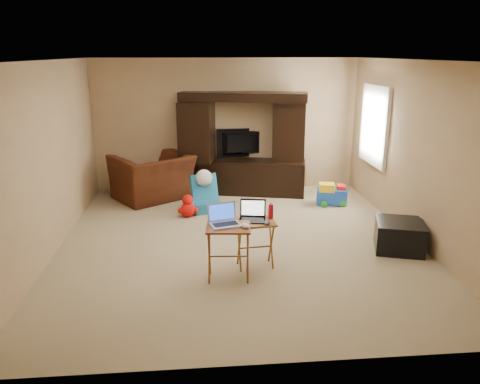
{
  "coord_description": "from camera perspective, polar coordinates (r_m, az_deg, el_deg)",
  "views": [
    {
      "loc": [
        -0.54,
        -6.17,
        2.6
      ],
      "look_at": [
        0.0,
        -0.2,
        0.8
      ],
      "focal_mm": 35.0,
      "sensor_mm": 36.0,
      "label": 1
    }
  ],
  "objects": [
    {
      "name": "mouse_right",
      "position": [
        5.65,
        3.38,
        -3.72
      ],
      "size": [
        0.1,
        0.14,
        0.05
      ],
      "primitive_type": "ellipsoid",
      "rotation": [
        0.0,
        0.0,
        -0.2
      ],
      "color": "#3A393E",
      "rests_on": "tray_table_right"
    },
    {
      "name": "laptop_right",
      "position": [
        5.72,
        1.5,
        -2.4
      ],
      "size": [
        0.36,
        0.32,
        0.24
      ],
      "primitive_type": "cube",
      "rotation": [
        0.0,
        0.0,
        -0.18
      ],
      "color": "black",
      "rests_on": "tray_table_right"
    },
    {
      "name": "wall_left",
      "position": [
        6.62,
        -22.32,
        3.67
      ],
      "size": [
        0.0,
        5.5,
        5.5
      ],
      "primitive_type": "plane",
      "rotation": [
        1.57,
        0.0,
        1.57
      ],
      "color": "tan",
      "rests_on": "ground"
    },
    {
      "name": "window_pane",
      "position": [
        8.38,
        16.18,
        7.82
      ],
      "size": [
        0.0,
        1.2,
        1.2
      ],
      "primitive_type": "plane",
      "rotation": [
        1.57,
        0.0,
        -1.57
      ],
      "color": "white",
      "rests_on": "ground"
    },
    {
      "name": "wall_back",
      "position": [
        9.04,
        -1.69,
        8.11
      ],
      "size": [
        5.0,
        0.0,
        5.0
      ],
      "primitive_type": "plane",
      "rotation": [
        1.57,
        0.0,
        0.0
      ],
      "color": "tan",
      "rests_on": "ground"
    },
    {
      "name": "recliner",
      "position": [
        8.66,
        -10.62,
        1.79
      ],
      "size": [
        1.67,
        1.63,
        0.82
      ],
      "primitive_type": "imported",
      "rotation": [
        0.0,
        0.0,
        3.75
      ],
      "color": "#4D2110",
      "rests_on": "floor"
    },
    {
      "name": "ottoman",
      "position": [
        6.75,
        18.85,
        -5.06
      ],
      "size": [
        0.78,
        0.78,
        0.4
      ],
      "primitive_type": "cube",
      "rotation": [
        0.0,
        0.0,
        -0.31
      ],
      "color": "black",
      "rests_on": "floor"
    },
    {
      "name": "push_toy",
      "position": [
        8.41,
        11.11,
        -0.21
      ],
      "size": [
        0.6,
        0.48,
        0.4
      ],
      "primitive_type": null,
      "rotation": [
        0.0,
        0.0,
        -0.21
      ],
      "color": "blue",
      "rests_on": "floor"
    },
    {
      "name": "wall_right",
      "position": [
        7.01,
        20.71,
        4.52
      ],
      "size": [
        0.0,
        5.5,
        5.5
      ],
      "primitive_type": "plane",
      "rotation": [
        1.57,
        0.0,
        -1.57
      ],
      "color": "tan",
      "rests_on": "ground"
    },
    {
      "name": "tray_table_left",
      "position": [
        5.55,
        -1.41,
        -7.43
      ],
      "size": [
        0.55,
        0.45,
        0.67
      ],
      "primitive_type": "cube",
      "rotation": [
        0.0,
        0.0,
        -0.09
      ],
      "color": "#A25627",
      "rests_on": "floor"
    },
    {
      "name": "laptop_left",
      "position": [
        5.4,
        -1.79,
        -2.92
      ],
      "size": [
        0.41,
        0.37,
        0.24
      ],
      "primitive_type": "cube",
      "rotation": [
        0.0,
        0.0,
        0.26
      ],
      "color": "#B3B2B7",
      "rests_on": "tray_table_left"
    },
    {
      "name": "wall_front",
      "position": [
        3.72,
        3.54,
        -4.62
      ],
      "size": [
        5.0,
        0.0,
        5.0
      ],
      "primitive_type": "plane",
      "rotation": [
        -1.57,
        0.0,
        0.0
      ],
      "color": "tan",
      "rests_on": "ground"
    },
    {
      "name": "child_rocker",
      "position": [
        7.93,
        -4.36,
        -0.18
      ],
      "size": [
        0.59,
        0.64,
        0.61
      ],
      "primitive_type": null,
      "rotation": [
        0.0,
        0.0,
        0.31
      ],
      "color": "#1B6B95",
      "rests_on": "floor"
    },
    {
      "name": "tray_table_right",
      "position": [
        5.86,
        1.88,
        -6.37
      ],
      "size": [
        0.5,
        0.42,
        0.61
      ],
      "primitive_type": "cube",
      "rotation": [
        0.0,
        0.0,
        0.09
      ],
      "color": "#A56328",
      "rests_on": "floor"
    },
    {
      "name": "floor",
      "position": [
        6.72,
        -0.15,
        -6.06
      ],
      "size": [
        5.5,
        5.5,
        0.0
      ],
      "primitive_type": "plane",
      "color": "tan",
      "rests_on": "ground"
    },
    {
      "name": "mouse_left",
      "position": [
        5.36,
        0.64,
        -4.14
      ],
      "size": [
        0.13,
        0.16,
        0.06
      ],
      "primitive_type": "ellipsoid",
      "rotation": [
        0.0,
        0.0,
        0.37
      ],
      "color": "white",
      "rests_on": "tray_table_left"
    },
    {
      "name": "window_frame",
      "position": [
        8.37,
        16.05,
        7.82
      ],
      "size": [
        0.06,
        1.14,
        1.34
      ],
      "primitive_type": "cube",
      "color": "white",
      "rests_on": "ground"
    },
    {
      "name": "water_bottle",
      "position": [
        5.82,
        3.78,
        -2.38
      ],
      "size": [
        0.06,
        0.06,
        0.19
      ],
      "primitive_type": "cylinder",
      "color": "red",
      "rests_on": "tray_table_right"
    },
    {
      "name": "plush_toy",
      "position": [
        7.68,
        -6.37,
        -1.67
      ],
      "size": [
        0.34,
        0.29,
        0.38
      ],
      "primitive_type": null,
      "color": "red",
      "rests_on": "floor"
    },
    {
      "name": "entertainment_center",
      "position": [
        8.8,
        0.4,
        5.9
      ],
      "size": [
        2.39,
        1.09,
        1.9
      ],
      "primitive_type": "cube",
      "rotation": [
        0.0,
        0.0,
        -0.23
      ],
      "color": "black",
      "rests_on": "floor"
    },
    {
      "name": "television",
      "position": [
        9.03,
        0.26,
        5.93
      ],
      "size": [
        0.97,
        0.24,
        0.56
      ],
      "primitive_type": "imported",
      "rotation": [
        0.0,
        0.0,
        3.26
      ],
      "color": "black",
      "rests_on": "entertainment_center"
    },
    {
      "name": "ceiling",
      "position": [
        6.2,
        -0.17,
        15.78
      ],
      "size": [
        5.5,
        5.5,
        0.0
      ],
      "primitive_type": "plane",
      "rotation": [
        3.14,
        0.0,
        0.0
      ],
      "color": "silver",
      "rests_on": "ground"
    }
  ]
}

